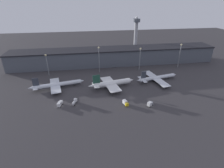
# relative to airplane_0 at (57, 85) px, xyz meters

# --- Properties ---
(ground) EXTENTS (600.00, 600.00, 0.00)m
(ground) POSITION_rel_airplane_0_xyz_m (59.15, -25.79, -3.15)
(ground) COLOR #383538
(terminal_building) EXTENTS (231.92, 25.33, 18.44)m
(terminal_building) POSITION_rel_airplane_0_xyz_m (59.15, 52.58, 6.12)
(terminal_building) COLOR #4C515B
(terminal_building) RESTS_ON ground
(airplane_0) EXTENTS (46.68, 30.36, 11.79)m
(airplane_0) POSITION_rel_airplane_0_xyz_m (0.00, 0.00, 0.00)
(airplane_0) COLOR silver
(airplane_0) RESTS_ON ground
(airplane_1) EXTENTS (41.56, 31.40, 13.68)m
(airplane_1) POSITION_rel_airplane_0_xyz_m (46.60, -6.14, 0.75)
(airplane_1) COLOR white
(airplane_1) RESTS_ON ground
(airplane_2) EXTENTS (42.32, 37.67, 11.48)m
(airplane_2) POSITION_rel_airplane_0_xyz_m (90.26, 0.54, -0.10)
(airplane_2) COLOR silver
(airplane_2) RESTS_ON ground
(service_vehicle_0) EXTENTS (3.86, 6.88, 3.05)m
(service_vehicle_0) POSITION_rel_airplane_0_xyz_m (15.61, -27.63, -1.48)
(service_vehicle_0) COLOR white
(service_vehicle_0) RESTS_ON ground
(service_vehicle_1) EXTENTS (5.05, 4.55, 3.58)m
(service_vehicle_1) POSITION_rel_airplane_0_xyz_m (69.34, -39.08, -1.21)
(service_vehicle_1) COLOR #9EA3A8
(service_vehicle_1) RESTS_ON ground
(service_vehicle_2) EXTENTS (3.70, 6.79, 3.39)m
(service_vehicle_2) POSITION_rel_airplane_0_xyz_m (5.27, -28.76, -1.27)
(service_vehicle_2) COLOR white
(service_vehicle_2) RESTS_ON ground
(service_vehicle_3) EXTENTS (3.72, 5.84, 3.53)m
(service_vehicle_3) POSITION_rel_airplane_0_xyz_m (52.22, -35.00, -1.21)
(service_vehicle_3) COLOR gold
(service_vehicle_3) RESTS_ON ground
(lamp_post_0) EXTENTS (1.80, 1.80, 21.64)m
(lamp_post_0) POSITION_rel_airplane_0_xyz_m (-11.56, 29.90, 10.88)
(lamp_post_0) COLOR slate
(lamp_post_0) RESTS_ON ground
(lamp_post_1) EXTENTS (1.80, 1.80, 26.90)m
(lamp_post_1) POSITION_rel_airplane_0_xyz_m (39.27, 29.90, 13.79)
(lamp_post_1) COLOR slate
(lamp_post_1) RESTS_ON ground
(lamp_post_2) EXTENTS (1.80, 1.80, 24.03)m
(lamp_post_2) POSITION_rel_airplane_0_xyz_m (82.17, 29.90, 12.22)
(lamp_post_2) COLOR slate
(lamp_post_2) RESTS_ON ground
(lamp_post_3) EXTENTS (1.80, 1.80, 26.45)m
(lamp_post_3) POSITION_rel_airplane_0_xyz_m (126.54, 29.90, 13.54)
(lamp_post_3) COLOR slate
(lamp_post_3) RESTS_ON ground
(control_tower) EXTENTS (9.00, 9.00, 48.76)m
(control_tower) POSITION_rel_airplane_0_xyz_m (92.63, 85.42, 24.93)
(control_tower) COLOR #99999E
(control_tower) RESTS_ON ground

